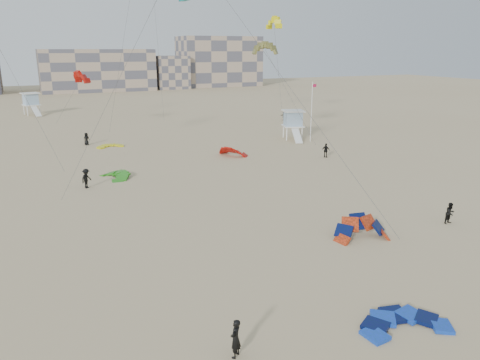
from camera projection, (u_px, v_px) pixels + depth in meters
name	position (u px, v px, depth m)	size (l,w,h in m)	color
ground	(282.00, 309.00, 22.74)	(320.00, 320.00, 0.00)	tan
kite_ground_blue	(404.00, 327.00, 21.26)	(3.82, 3.99, 0.54)	#1436DD
kite_ground_orange	(362.00, 238.00, 31.16)	(3.78, 2.96, 2.41)	#FF401B
kite_ground_green	(115.00, 177.00, 45.88)	(3.61, 3.74, 0.97)	#318818
kite_ground_red_far	(233.00, 155.00, 55.32)	(3.49, 3.20, 1.82)	#B81400
kite_ground_yellow	(110.00, 147.00, 60.09)	(3.01, 3.16, 0.39)	#D2E113
kitesurfer_main	(236.00, 339.00, 19.00)	(0.62, 0.41, 1.70)	black
kitesurfer_b	(450.00, 213.00, 33.65)	(0.76, 0.59, 1.57)	black
kitesurfer_c	(86.00, 178.00, 42.20)	(1.16, 0.67, 1.80)	black
kitesurfer_d	(326.00, 150.00, 54.09)	(0.97, 0.40, 1.65)	black
kitesurfer_e	(86.00, 139.00, 61.14)	(0.79, 0.51, 1.62)	black
kitesurfer_f	(284.00, 116.00, 82.03)	(1.45, 0.46, 1.56)	black
kite_fly_olive	(265.00, 49.00, 57.02)	(5.98, 7.97, 12.35)	olive
kite_fly_yellow	(274.00, 24.00, 73.16)	(3.69, 3.59, 16.00)	#D2E113
kite_fly_red	(81.00, 78.00, 69.04)	(6.11, 6.55, 8.55)	#B81400
lifeguard_tower_near	(293.00, 125.00, 65.03)	(3.53, 5.85, 3.98)	white
lifeguard_tower_far	(31.00, 104.00, 88.59)	(3.60, 6.06, 4.15)	white
flagpole	(312.00, 111.00, 62.40)	(0.65, 0.10, 7.99)	white
condo_mid	(97.00, 70.00, 138.99)	(32.00, 16.00, 12.00)	tan
condo_east	(219.00, 61.00, 156.13)	(26.00, 14.00, 16.00)	tan
condo_fill_right	(170.00, 72.00, 146.27)	(10.00, 10.00, 10.00)	tan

